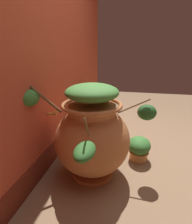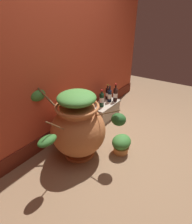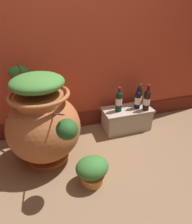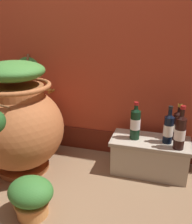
{
  "view_description": "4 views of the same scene",
  "coord_description": "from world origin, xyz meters",
  "views": [
    {
      "loc": [
        -1.83,
        0.26,
        1.19
      ],
      "look_at": [
        0.24,
        0.71,
        0.45
      ],
      "focal_mm": 28.24,
      "sensor_mm": 36.0,
      "label": 1
    },
    {
      "loc": [
        -1.77,
        -0.68,
        1.68
      ],
      "look_at": [
        0.16,
        0.7,
        0.4
      ],
      "focal_mm": 28.09,
      "sensor_mm": 36.0,
      "label": 2
    },
    {
      "loc": [
        -0.34,
        -0.99,
        1.38
      ],
      "look_at": [
        0.21,
        0.72,
        0.4
      ],
      "focal_mm": 29.56,
      "sensor_mm": 36.0,
      "label": 3
    },
    {
      "loc": [
        0.74,
        -0.93,
        1.16
      ],
      "look_at": [
        0.22,
        0.83,
        0.5
      ],
      "focal_mm": 38.29,
      "sensor_mm": 36.0,
      "label": 4
    }
  ],
  "objects": [
    {
      "name": "back_wall",
      "position": [
        -0.0,
        1.2,
        1.29
      ],
      "size": [
        4.4,
        0.33,
        2.6
      ],
      "color": "#B74228",
      "rests_on": "ground_plane"
    },
    {
      "name": "wine_bottle_left",
      "position": [
        0.8,
        0.85,
        0.42
      ],
      "size": [
        0.08,
        0.08,
        0.3
      ],
      "color": "black",
      "rests_on": "stone_ledge"
    },
    {
      "name": "potted_shrub",
      "position": [
        -0.01,
        0.15,
        0.14
      ],
      "size": [
        0.3,
        0.25,
        0.27
      ],
      "color": "#D68E4C",
      "rests_on": "ground_plane"
    },
    {
      "name": "terracotta_urn",
      "position": [
        -0.37,
        0.61,
        0.44
      ],
      "size": [
        1.03,
        1.16,
        0.92
      ],
      "color": "#B26638",
      "rests_on": "ground_plane"
    },
    {
      "name": "wine_bottle_middle",
      "position": [
        0.54,
        0.86,
        0.44
      ],
      "size": [
        0.08,
        0.08,
        0.31
      ],
      "color": "black",
      "rests_on": "stone_ledge"
    },
    {
      "name": "wine_bottle_back",
      "position": [
        0.87,
        0.94,
        0.42
      ],
      "size": [
        0.08,
        0.08,
        0.3
      ],
      "color": "black",
      "rests_on": "stone_ledge"
    },
    {
      "name": "wine_bottle_right",
      "position": [
        0.88,
        0.78,
        0.44
      ],
      "size": [
        0.08,
        0.08,
        0.34
      ],
      "color": "black",
      "rests_on": "stone_ledge"
    },
    {
      "name": "stone_ledge",
      "position": [
        0.67,
        0.87,
        0.16
      ],
      "size": [
        0.63,
        0.32,
        0.29
      ],
      "color": "#B2A893",
      "rests_on": "ground_plane"
    },
    {
      "name": "ground_plane",
      "position": [
        0.0,
        0.0,
        0.0
      ],
      "size": [
        7.0,
        7.0,
        0.0
      ],
      "primitive_type": "plane",
      "color": "#896B4C"
    }
  ]
}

